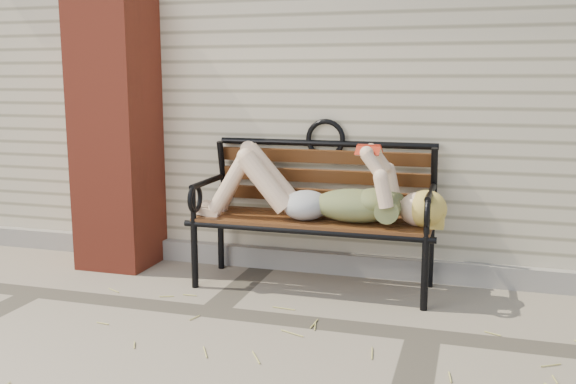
% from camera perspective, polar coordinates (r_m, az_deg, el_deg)
% --- Properties ---
extents(ground, '(80.00, 80.00, 0.00)m').
position_cam_1_polar(ground, '(3.66, 11.97, -12.33)').
color(ground, gray).
rests_on(ground, ground).
extents(house_wall, '(8.00, 4.00, 3.00)m').
position_cam_1_polar(house_wall, '(6.39, 14.71, 10.83)').
color(house_wall, beige).
rests_on(house_wall, ground).
extents(foundation_strip, '(8.00, 0.10, 0.15)m').
position_cam_1_polar(foundation_strip, '(4.55, 13.01, -6.87)').
color(foundation_strip, gray).
rests_on(foundation_strip, ground).
extents(brick_pillar, '(0.50, 0.50, 2.00)m').
position_cam_1_polar(brick_pillar, '(4.86, -14.99, 5.24)').
color(brick_pillar, maroon).
rests_on(brick_pillar, ground).
extents(garden_bench, '(1.71, 0.68, 1.11)m').
position_cam_1_polar(garden_bench, '(4.30, 2.59, -0.14)').
color(garden_bench, black).
rests_on(garden_bench, ground).
extents(reading_woman, '(1.61, 0.37, 0.51)m').
position_cam_1_polar(reading_woman, '(4.16, 2.33, 0.04)').
color(reading_woman, '#0A3047').
rests_on(reading_woman, ground).
extents(straw_scatter, '(2.99, 1.66, 0.01)m').
position_cam_1_polar(straw_scatter, '(3.37, 7.93, -14.10)').
color(straw_scatter, tan).
rests_on(straw_scatter, ground).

